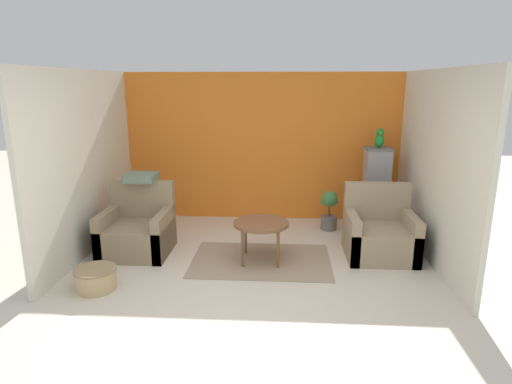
{
  "coord_description": "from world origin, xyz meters",
  "views": [
    {
      "loc": [
        0.35,
        -3.9,
        2.24
      ],
      "look_at": [
        0.0,
        1.54,
        0.84
      ],
      "focal_mm": 30.0,
      "sensor_mm": 36.0,
      "label": 1
    }
  ],
  "objects_px": {
    "parrot": "(379,139)",
    "potted_plant": "(329,209)",
    "birdcage": "(376,192)",
    "wicker_basket": "(96,278)",
    "armchair_left": "(138,232)",
    "coffee_table": "(261,226)",
    "armchair_right": "(379,235)"
  },
  "relations": [
    {
      "from": "armchair_right",
      "to": "armchair_left",
      "type": "bearing_deg",
      "value": -178.37
    },
    {
      "from": "birdcage",
      "to": "wicker_basket",
      "type": "relative_size",
      "value": 2.81
    },
    {
      "from": "wicker_basket",
      "to": "parrot",
      "type": "bearing_deg",
      "value": 32.71
    },
    {
      "from": "armchair_left",
      "to": "wicker_basket",
      "type": "height_order",
      "value": "armchair_left"
    },
    {
      "from": "coffee_table",
      "to": "wicker_basket",
      "type": "bearing_deg",
      "value": -153.39
    },
    {
      "from": "parrot",
      "to": "wicker_basket",
      "type": "distance_m",
      "value": 4.35
    },
    {
      "from": "coffee_table",
      "to": "wicker_basket",
      "type": "distance_m",
      "value": 2.04
    },
    {
      "from": "coffee_table",
      "to": "potted_plant",
      "type": "relative_size",
      "value": 1.14
    },
    {
      "from": "potted_plant",
      "to": "wicker_basket",
      "type": "distance_m",
      "value": 3.57
    },
    {
      "from": "armchair_left",
      "to": "parrot",
      "type": "height_order",
      "value": "parrot"
    },
    {
      "from": "birdcage",
      "to": "parrot",
      "type": "bearing_deg",
      "value": 90.0
    },
    {
      "from": "armchair_left",
      "to": "birdcage",
      "type": "distance_m",
      "value": 3.58
    },
    {
      "from": "armchair_right",
      "to": "birdcage",
      "type": "bearing_deg",
      "value": 82.29
    },
    {
      "from": "wicker_basket",
      "to": "armchair_left",
      "type": "bearing_deg",
      "value": 84.01
    },
    {
      "from": "parrot",
      "to": "potted_plant",
      "type": "xyz_separation_m",
      "value": [
        -0.7,
        -0.03,
        -1.09
      ]
    },
    {
      "from": "armchair_left",
      "to": "armchair_right",
      "type": "xyz_separation_m",
      "value": [
        3.24,
        0.09,
        0.0
      ]
    },
    {
      "from": "birdcage",
      "to": "wicker_basket",
      "type": "xyz_separation_m",
      "value": [
        -3.49,
        -2.24,
        -0.47
      ]
    },
    {
      "from": "parrot",
      "to": "wicker_basket",
      "type": "bearing_deg",
      "value": -147.29
    },
    {
      "from": "wicker_basket",
      "to": "coffee_table",
      "type": "bearing_deg",
      "value": 26.61
    },
    {
      "from": "armchair_right",
      "to": "parrot",
      "type": "distance_m",
      "value": 1.56
    },
    {
      "from": "birdcage",
      "to": "potted_plant",
      "type": "bearing_deg",
      "value": -177.53
    },
    {
      "from": "parrot",
      "to": "wicker_basket",
      "type": "xyz_separation_m",
      "value": [
        -3.49,
        -2.24,
        -1.29
      ]
    },
    {
      "from": "coffee_table",
      "to": "potted_plant",
      "type": "bearing_deg",
      "value": 52.82
    },
    {
      "from": "parrot",
      "to": "potted_plant",
      "type": "height_order",
      "value": "parrot"
    },
    {
      "from": "parrot",
      "to": "armchair_right",
      "type": "bearing_deg",
      "value": -97.69
    },
    {
      "from": "birdcage",
      "to": "parrot",
      "type": "xyz_separation_m",
      "value": [
        0.0,
        0.0,
        0.83
      ]
    },
    {
      "from": "armchair_right",
      "to": "wicker_basket",
      "type": "height_order",
      "value": "armchair_right"
    },
    {
      "from": "armchair_left",
      "to": "birdcage",
      "type": "relative_size",
      "value": 0.72
    },
    {
      "from": "birdcage",
      "to": "parrot",
      "type": "height_order",
      "value": "parrot"
    },
    {
      "from": "coffee_table",
      "to": "armchair_left",
      "type": "bearing_deg",
      "value": 173.25
    },
    {
      "from": "armchair_left",
      "to": "coffee_table",
      "type": "bearing_deg",
      "value": -6.75
    },
    {
      "from": "coffee_table",
      "to": "armchair_left",
      "type": "relative_size",
      "value": 0.76
    }
  ]
}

